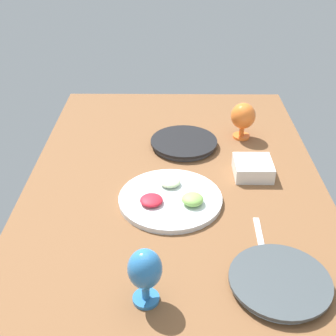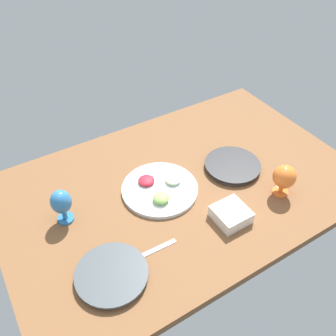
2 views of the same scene
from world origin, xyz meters
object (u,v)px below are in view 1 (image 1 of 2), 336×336
Objects in this scene: dinner_plate_left at (280,282)px; dinner_plate_right at (184,143)px; square_bowl_white at (253,167)px; hurricane_glass_orange at (243,117)px; hurricane_glass_blue at (145,271)px; fruit_platter at (171,198)px.

dinner_plate_right is (73.56, 23.11, 0.06)cm from dinner_plate_left.
square_bowl_white is at bearing -1.12° from dinner_plate_left.
hurricane_glass_orange is 1.13× the size of square_bowl_white.
square_bowl_white is at bearing -130.42° from dinner_plate_right.
hurricane_glass_orange is at bearing -22.07° from hurricane_glass_blue.
fruit_platter reaches higher than dinner_plate_right.
dinner_plate_right is 1.75× the size of hurricane_glass_orange.
hurricane_glass_orange is (44.80, -28.89, 8.02)cm from fruit_platter.
dinner_plate_left is 0.78× the size of fruit_platter.
dinner_plate_right is at bearing 49.58° from square_bowl_white.
hurricane_glass_orange is at bearing -72.00° from dinner_plate_right.
square_bowl_white is (16.48, -29.19, 1.80)cm from fruit_platter.
fruit_platter is 33.57cm from square_bowl_white.
hurricane_glass_blue reaches higher than dinner_plate_right.
dinner_plate_left is at bearing -81.83° from hurricane_glass_blue.
dinner_plate_right is at bearing -8.05° from hurricane_glass_blue.
hurricane_glass_orange reaches higher than dinner_plate_left.
fruit_platter is at bearing -8.33° from hurricane_glass_blue.
hurricane_glass_blue reaches higher than fruit_platter.
hurricane_glass_orange is 0.94× the size of hurricane_glass_blue.
hurricane_glass_orange reaches higher than square_bowl_white.
square_bowl_white reaches higher than dinner_plate_right.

